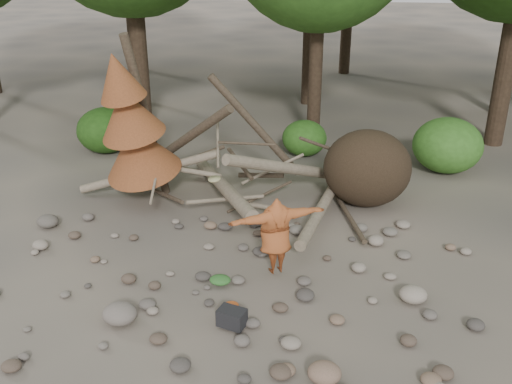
# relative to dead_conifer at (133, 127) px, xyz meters

# --- Properties ---
(ground) EXTENTS (120.00, 120.00, 0.00)m
(ground) POSITION_rel_dead_conifer_xyz_m (3.12, -3.37, -2.11)
(ground) COLOR #514C44
(ground) RESTS_ON ground
(deadfall_pile) EXTENTS (8.55, 5.24, 3.30)m
(deadfall_pile) POSITION_rel_dead_conifer_xyz_m (5.13, 0.87, -1.16)
(deadfall_pile) COLOR #332619
(deadfall_pile) RESTS_ON ground
(dead_conifer) EXTENTS (2.06, 2.16, 4.35)m
(dead_conifer) POSITION_rel_dead_conifer_xyz_m (0.00, 0.00, 0.00)
(dead_conifer) COLOR #4C3F30
(dead_conifer) RESTS_ON ground
(bush_left) EXTENTS (1.80, 1.80, 1.44)m
(bush_left) POSITION_rel_dead_conifer_xyz_m (-2.38, 3.83, -1.39)
(bush_left) COLOR #255115
(bush_left) RESTS_ON ground
(bush_mid) EXTENTS (1.40, 1.40, 1.12)m
(bush_mid) POSITION_rel_dead_conifer_xyz_m (3.92, 4.43, -1.55)
(bush_mid) COLOR #31671E
(bush_mid) RESTS_ON ground
(bush_right) EXTENTS (2.00, 2.00, 1.60)m
(bush_right) POSITION_rel_dead_conifer_xyz_m (8.12, 3.63, -1.31)
(bush_right) COLOR #3D7A26
(bush_right) RESTS_ON ground
(frisbee_thrower) EXTENTS (2.34, 1.41, 2.03)m
(frisbee_thrower) POSITION_rel_dead_conifer_xyz_m (3.82, -2.78, -1.22)
(frisbee_thrower) COLOR #A34E24
(frisbee_thrower) RESTS_ON ground
(backpack) EXTENTS (0.55, 0.44, 0.32)m
(backpack) POSITION_rel_dead_conifer_xyz_m (3.28, -4.65, -1.95)
(backpack) COLOR black
(backpack) RESTS_ON ground
(cloth_green) EXTENTS (0.42, 0.35, 0.16)m
(cloth_green) POSITION_rel_dead_conifer_xyz_m (2.80, -3.36, -2.03)
(cloth_green) COLOR #2F6629
(cloth_green) RESTS_ON ground
(cloth_orange) EXTENTS (0.26, 0.22, 0.10)m
(cloth_orange) POSITION_rel_dead_conifer_xyz_m (3.17, -4.11, -2.06)
(cloth_orange) COLOR #C25621
(cloth_orange) RESTS_ON ground
(boulder_front_left) EXTENTS (0.62, 0.56, 0.37)m
(boulder_front_left) POSITION_rel_dead_conifer_xyz_m (1.28, -4.78, -1.93)
(boulder_front_left) COLOR slate
(boulder_front_left) RESTS_ON ground
(boulder_front_right) EXTENTS (0.53, 0.47, 0.32)m
(boulder_front_right) POSITION_rel_dead_conifer_xyz_m (4.92, -5.75, -1.95)
(boulder_front_right) COLOR #846753
(boulder_front_right) RESTS_ON ground
(boulder_mid_right) EXTENTS (0.52, 0.47, 0.31)m
(boulder_mid_right) POSITION_rel_dead_conifer_xyz_m (6.49, -3.37, -1.95)
(boulder_mid_right) COLOR gray
(boulder_mid_right) RESTS_ON ground
(boulder_mid_left) EXTENTS (0.51, 0.46, 0.31)m
(boulder_mid_left) POSITION_rel_dead_conifer_xyz_m (-1.75, -1.48, -1.96)
(boulder_mid_left) COLOR #5B554D
(boulder_mid_left) RESTS_ON ground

